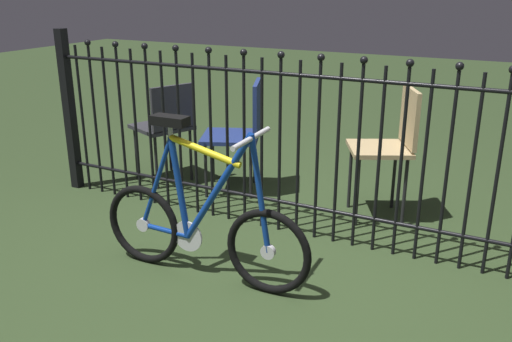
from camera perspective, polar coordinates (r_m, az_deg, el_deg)
name	(u,v)px	position (r m, az deg, el deg)	size (l,w,h in m)	color
ground_plane	(267,278)	(3.11, 1.20, -11.05)	(20.00, 20.00, 0.00)	#2B3C1F
iron_fence	(305,144)	(3.39, 5.10, 2.86)	(4.06, 0.07, 1.24)	black
bicycle	(202,225)	(3.00, -5.68, -5.62)	(1.27, 0.40, 0.90)	black
chair_tan	(392,139)	(3.79, 13.94, 3.21)	(0.53, 0.53, 0.91)	black
chair_navy	(242,127)	(4.19, -1.49, 4.60)	(0.56, 0.56, 0.86)	black
chair_charcoal	(166,122)	(4.44, -9.31, 5.05)	(0.53, 0.53, 0.81)	black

